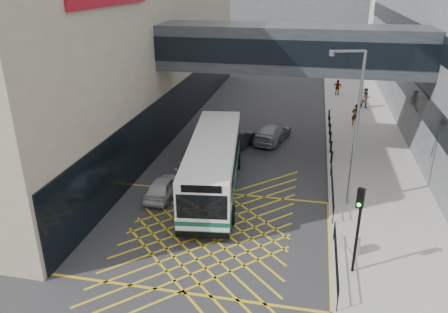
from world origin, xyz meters
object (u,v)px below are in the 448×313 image
Objects in this scene: litter_bin at (354,244)px; pedestrian_b at (366,98)px; car_silver at (272,132)px; street_lamp at (354,121)px; car_white at (164,187)px; bus at (214,163)px; traffic_light at (359,219)px; pedestrian_c at (338,88)px; pedestrian_a at (356,115)px; car_dark at (236,140)px.

litter_bin is 25.01m from pedestrian_b.
car_silver is 0.56× the size of street_lamp.
car_white is 11.21m from litter_bin.
traffic_light reaches higher than bus.
street_lamp is at bearing 113.68° from traffic_light.
bus reaches higher than pedestrian_c.
car_white is 0.81× the size of car_silver.
pedestrian_a is at bearing -107.80° from pedestrian_b.
pedestrian_b is (10.52, 19.49, -0.62)m from bus.
traffic_light is at bearing 96.59° from pedestrian_c.
litter_bin is at bearing 122.91° from car_silver.
pedestrian_b is (2.72, 24.86, 0.47)m from litter_bin.
car_white is 19.44m from pedestrian_a.
bus is 16.70m from pedestrian_a.
pedestrian_b is (10.38, 12.64, 0.42)m from car_dark.
bus is 2.48× the size of car_silver.
car_white is at bearing 76.43° from car_silver.
car_white is (-2.69, -1.45, -1.13)m from bus.
street_lamp is 20.61m from pedestrian_b.
street_lamp is at bearing 91.95° from litter_bin.
traffic_light is 2.11× the size of pedestrian_b.
pedestrian_a is at bearing -127.35° from car_dark.
litter_bin is (7.66, -12.22, -0.05)m from car_dark.
bus is 3.26m from car_white.
bus is 9.50m from car_silver.
car_silver is 15.93m from pedestrian_c.
car_dark is at bearing 33.63° from pedestrian_a.
pedestrian_c is at bearing -88.02° from pedestrian_a.
pedestrian_b is (1.33, 5.56, 0.05)m from pedestrian_a.
pedestrian_a is (6.61, 4.85, 0.33)m from car_silver.
car_dark is 14.42m from litter_bin.
car_dark is 2.47× the size of pedestrian_a.
pedestrian_b is at bearing 107.26° from traffic_light.
litter_bin is 0.52× the size of pedestrian_b.
pedestrian_b is at bearing -114.32° from car_silver.
pedestrian_b reaches higher than pedestrian_a.
street_lamp reaches higher than pedestrian_b.
traffic_light is at bearing -106.03° from street_lamp.
pedestrian_b is at bearing -114.77° from car_dark.
street_lamp reaches higher than pedestrian_c.
litter_bin is 0.61× the size of pedestrian_c.
pedestrian_c reaches higher than car_white.
street_lamp is at bearing 150.00° from car_dark.
litter_bin is (5.22, -14.45, -0.08)m from car_silver.
litter_bin is at bearing -104.30° from street_lamp.
car_white is at bearing 85.73° from car_dark.
pedestrian_b reaches higher than litter_bin.
pedestrian_a reaches higher than car_white.
traffic_light is 2.62m from litter_bin.
car_silver is at bearing -131.70° from pedestrian_b.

